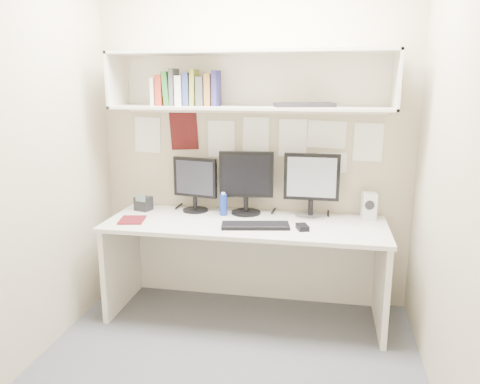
% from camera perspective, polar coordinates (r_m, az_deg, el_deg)
% --- Properties ---
extents(floor, '(2.40, 2.00, 0.01)m').
position_cam_1_polar(floor, '(3.10, -1.59, -20.20)').
color(floor, '#47474C').
rests_on(floor, ground).
extents(wall_back, '(2.40, 0.02, 2.60)m').
position_cam_1_polar(wall_back, '(3.59, 1.65, 6.72)').
color(wall_back, tan).
rests_on(wall_back, ground).
extents(wall_front, '(2.40, 0.02, 2.60)m').
position_cam_1_polar(wall_front, '(1.67, -9.07, -0.93)').
color(wall_front, tan).
rests_on(wall_front, ground).
extents(wall_left, '(0.02, 2.00, 2.60)m').
position_cam_1_polar(wall_left, '(3.10, -24.06, 4.56)').
color(wall_left, tan).
rests_on(wall_left, ground).
extents(wall_right, '(0.02, 2.00, 2.60)m').
position_cam_1_polar(wall_right, '(2.64, 24.66, 3.19)').
color(wall_right, tan).
rests_on(wall_right, ground).
extents(desk, '(2.00, 0.70, 0.73)m').
position_cam_1_polar(desk, '(3.49, 0.64, -9.35)').
color(desk, beige).
rests_on(desk, floor).
extents(overhead_hutch, '(2.00, 0.38, 0.40)m').
position_cam_1_polar(overhead_hutch, '(3.43, 1.32, 13.45)').
color(overhead_hutch, beige).
rests_on(overhead_hutch, wall_back).
extents(pinned_papers, '(1.92, 0.01, 0.48)m').
position_cam_1_polar(pinned_papers, '(3.59, 1.63, 5.92)').
color(pinned_papers, white).
rests_on(pinned_papers, wall_back).
extents(monitor_left, '(0.36, 0.20, 0.42)m').
position_cam_1_polar(monitor_left, '(3.61, -5.50, 1.25)').
color(monitor_left, black).
rests_on(monitor_left, desk).
extents(monitor_center, '(0.41, 0.22, 0.48)m').
position_cam_1_polar(monitor_center, '(3.52, 0.77, 1.45)').
color(monitor_center, black).
rests_on(monitor_center, desk).
extents(monitor_right, '(0.41, 0.22, 0.47)m').
position_cam_1_polar(monitor_right, '(3.47, 8.70, 1.12)').
color(monitor_right, '#A5A5AA').
rests_on(monitor_right, desk).
extents(keyboard, '(0.49, 0.25, 0.02)m').
position_cam_1_polar(keyboard, '(3.24, 1.89, -4.11)').
color(keyboard, black).
rests_on(keyboard, desk).
extents(mouse, '(0.10, 0.13, 0.03)m').
position_cam_1_polar(mouse, '(3.21, 7.61, -4.27)').
color(mouse, black).
rests_on(mouse, desk).
extents(speaker, '(0.11, 0.11, 0.20)m').
position_cam_1_polar(speaker, '(3.53, 15.45, -1.65)').
color(speaker, beige).
rests_on(speaker, desk).
extents(blue_bottle, '(0.06, 0.06, 0.18)m').
position_cam_1_polar(blue_bottle, '(3.51, -2.04, -1.52)').
color(blue_bottle, navy).
rests_on(blue_bottle, desk).
extents(maroon_notebook, '(0.21, 0.24, 0.01)m').
position_cam_1_polar(maroon_notebook, '(3.48, -13.03, -3.34)').
color(maroon_notebook, '#500D13').
rests_on(maroon_notebook, desk).
extents(desk_phone, '(0.14, 0.13, 0.14)m').
position_cam_1_polar(desk_phone, '(3.73, -11.70, -1.36)').
color(desk_phone, black).
rests_on(desk_phone, desk).
extents(book_stack, '(0.49, 0.16, 0.26)m').
position_cam_1_polar(book_stack, '(3.49, -6.57, 12.30)').
color(book_stack, silver).
rests_on(book_stack, overhead_hutch).
extents(hutch_tray, '(0.44, 0.26, 0.03)m').
position_cam_1_polar(hutch_tray, '(3.31, 7.86, 10.49)').
color(hutch_tray, black).
rests_on(hutch_tray, overhead_hutch).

